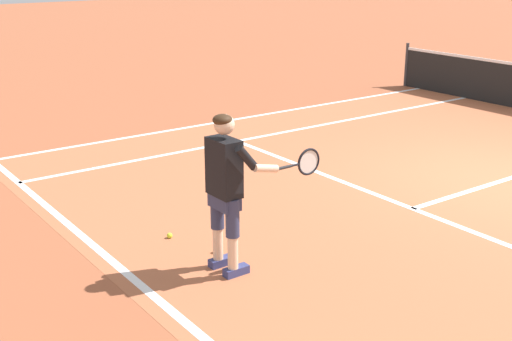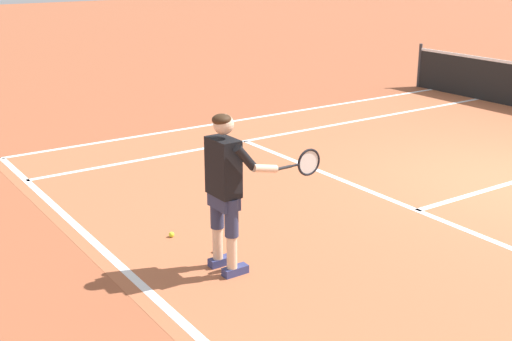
{
  "view_description": "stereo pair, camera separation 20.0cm",
  "coord_description": "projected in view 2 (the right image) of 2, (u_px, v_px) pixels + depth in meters",
  "views": [
    {
      "loc": [
        5.52,
        -8.62,
        3.24
      ],
      "look_at": [
        0.07,
        -4.66,
        1.05
      ],
      "focal_mm": 47.41,
      "sensor_mm": 36.0,
      "label": 1
    },
    {
      "loc": [
        5.64,
        -8.45,
        3.24
      ],
      "look_at": [
        0.07,
        -4.66,
        1.05
      ],
      "focal_mm": 47.41,
      "sensor_mm": 36.0,
      "label": 2
    }
  ],
  "objects": [
    {
      "name": "court_inner_surface",
      "position": [
        479.0,
        192.0,
        9.53
      ],
      "size": [
        10.98,
        10.69,
        0.0
      ],
      "primitive_type": "cube",
      "color": "#B2603D",
      "rests_on": "ground"
    },
    {
      "name": "line_service",
      "position": [
        417.0,
        210.0,
        8.86
      ],
      "size": [
        8.23,
        0.1,
        0.01
      ],
      "primitive_type": "cube",
      "color": "white",
      "rests_on": "ground"
    },
    {
      "name": "line_doubles_left",
      "position": [
        259.0,
        117.0,
        13.84
      ],
      "size": [
        0.1,
        10.29,
        0.01
      ],
      "primitive_type": "cube",
      "color": "white",
      "rests_on": "ground"
    },
    {
      "name": "line_singles_left",
      "position": [
        301.0,
        131.0,
        12.76
      ],
      "size": [
        0.1,
        10.29,
        0.01
      ],
      "primitive_type": "cube",
      "color": "white",
      "rests_on": "ground"
    },
    {
      "name": "line_baseline",
      "position": [
        147.0,
        290.0,
        6.78
      ],
      "size": [
        10.98,
        0.1,
        0.01
      ],
      "primitive_type": "cube",
      "color": "white",
      "rests_on": "ground"
    },
    {
      "name": "tennis_ball_near_feet",
      "position": [
        216.0,
        250.0,
        7.62
      ],
      "size": [
        0.07,
        0.07,
        0.07
      ],
      "primitive_type": "sphere",
      "color": "#CCE02D",
      "rests_on": "ground"
    },
    {
      "name": "tennis_ball_by_baseline",
      "position": [
        172.0,
        235.0,
        8.03
      ],
      "size": [
        0.07,
        0.07,
        0.07
      ],
      "primitive_type": "sphere",
      "color": "#CCE02D",
      "rests_on": "ground"
    },
    {
      "name": "tennis_player",
      "position": [
        226.0,
        183.0,
        6.9
      ],
      "size": [
        0.63,
        1.12,
        1.71
      ],
      "color": "navy",
      "rests_on": "ground"
    }
  ]
}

